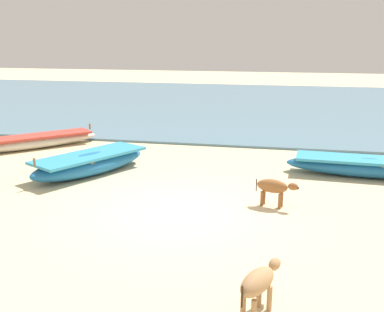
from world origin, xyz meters
TOP-DOWN VIEW (x-y plane):
  - ground at (0.00, 0.00)m, footprint 80.00×80.00m
  - sea_water at (0.00, 16.18)m, footprint 60.00×20.00m
  - fishing_boat_1 at (4.34, 3.61)m, footprint 4.33×1.25m
  - fishing_boat_2 at (-6.11, 4.61)m, footprint 3.81×3.85m
  - fishing_boat_3 at (-2.97, 2.30)m, footprint 2.70×3.66m
  - calf_near_tan at (1.97, -3.42)m, footprint 0.60×0.97m
  - calf_far_brown at (1.98, 0.78)m, footprint 0.94×0.43m

SIDE VIEW (x-z plane):
  - ground at x=0.00m, z-range 0.00..0.00m
  - sea_water at x=0.00m, z-range 0.00..0.08m
  - fishing_boat_2 at x=-6.11m, z-range -0.08..0.55m
  - fishing_boat_1 at x=4.34m, z-range -0.08..0.61m
  - fishing_boat_3 at x=-2.97m, z-range -0.08..0.68m
  - calf_far_brown at x=1.98m, z-range 0.14..0.75m
  - calf_near_tan at x=1.97m, z-range 0.14..0.80m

